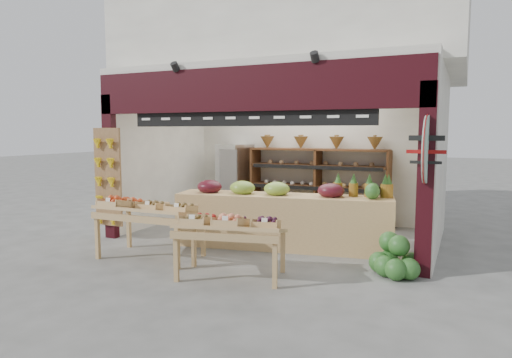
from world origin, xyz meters
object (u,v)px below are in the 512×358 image
object	(u,v)px
display_table_left	(147,209)
watermelon_pile	(395,259)
cardboard_stack	(246,216)
display_table_right	(227,225)
mid_counter	(282,219)
refrigerator	(235,180)
back_shelving	(318,171)

from	to	relation	value
display_table_left	watermelon_pile	bearing A→B (deg)	10.06
cardboard_stack	watermelon_pile	distance (m)	3.86
cardboard_stack	display_table_right	distance (m)	3.32
display_table_right	cardboard_stack	bearing A→B (deg)	111.79
cardboard_stack	mid_counter	xyz separation A→B (m)	(1.33, -1.30, 0.28)
refrigerator	cardboard_stack	xyz separation A→B (m)	(0.76, -0.99, -0.62)
cardboard_stack	display_table_left	bearing A→B (deg)	-99.28
refrigerator	display_table_right	distance (m)	4.50
back_shelving	cardboard_stack	world-z (taller)	back_shelving
mid_counter	display_table_right	xyz separation A→B (m)	(-0.11, -1.74, 0.22)
display_table_right	back_shelving	bearing A→B (deg)	89.86
mid_counter	display_table_left	distance (m)	2.25
display_table_left	mid_counter	bearing A→B (deg)	37.90
display_table_right	watermelon_pile	distance (m)	2.37
display_table_right	refrigerator	bearing A→B (deg)	116.15
display_table_right	mid_counter	bearing A→B (deg)	86.38
cardboard_stack	watermelon_pile	size ratio (longest dim) A/B	1.36
back_shelving	watermelon_pile	world-z (taller)	back_shelving
cardboard_stack	mid_counter	world-z (taller)	mid_counter
mid_counter	watermelon_pile	world-z (taller)	mid_counter
back_shelving	display_table_right	distance (m)	4.12
cardboard_stack	display_table_left	size ratio (longest dim) A/B	0.62
mid_counter	watermelon_pile	xyz separation A→B (m)	(1.97, -0.71, -0.29)
display_table_left	refrigerator	bearing A→B (deg)	95.07
refrigerator	watermelon_pile	xyz separation A→B (m)	(4.06, -3.00, -0.63)
back_shelving	mid_counter	bearing A→B (deg)	-87.57
refrigerator	display_table_left	xyz separation A→B (m)	(0.33, -3.67, -0.08)
back_shelving	refrigerator	world-z (taller)	back_shelving
display_table_left	watermelon_pile	xyz separation A→B (m)	(3.73, 0.66, -0.55)
back_shelving	refrigerator	size ratio (longest dim) A/B	1.81
back_shelving	display_table_left	size ratio (longest dim) A/B	1.90
back_shelving	display_table_right	size ratio (longest dim) A/B	1.92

